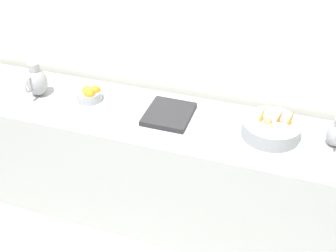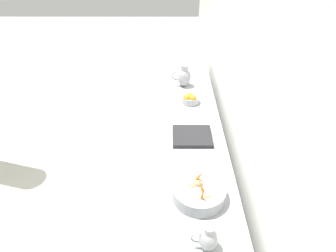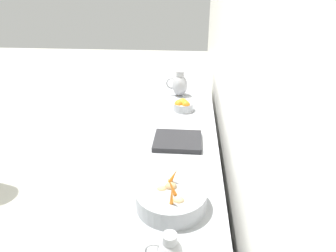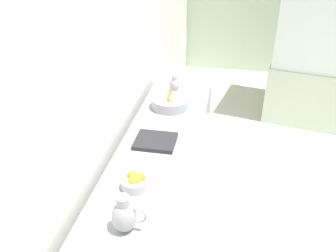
{
  "view_description": "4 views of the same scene",
  "coord_description": "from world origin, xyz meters",
  "px_view_note": "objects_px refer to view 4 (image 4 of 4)",
  "views": [
    {
      "loc": [
        0.63,
        0.72,
        2.49
      ],
      "look_at": [
        -1.35,
        0.06,
        1.0
      ],
      "focal_mm": 43.98,
      "sensor_mm": 36.0,
      "label": 1
    },
    {
      "loc": [
        -1.34,
        2.06,
        2.51
      ],
      "look_at": [
        -1.34,
        -0.01,
        1.05
      ],
      "focal_mm": 31.66,
      "sensor_mm": 36.0,
      "label": 2
    },
    {
      "loc": [
        -1.63,
        1.92,
        2.01
      ],
      "look_at": [
        -1.48,
        -0.01,
        1.06
      ],
      "focal_mm": 32.66,
      "sensor_mm": 36.0,
      "label": 3
    },
    {
      "loc": [
        -0.97,
        -2.49,
        2.55
      ],
      "look_at": [
        -1.45,
        0.04,
        1.08
      ],
      "focal_mm": 38.37,
      "sensor_mm": 36.0,
      "label": 4
    }
  ],
  "objects_px": {
    "metal_pitcher_short": "(175,85)",
    "vegetable_colander": "(170,103)",
    "orange_bowl": "(135,182)",
    "metal_pitcher_tall": "(124,215)",
    "glass_block_booth": "(328,50)"
  },
  "relations": [
    {
      "from": "vegetable_colander",
      "to": "metal_pitcher_tall",
      "type": "height_order",
      "value": "metal_pitcher_tall"
    },
    {
      "from": "orange_bowl",
      "to": "metal_pitcher_short",
      "type": "relative_size",
      "value": 0.95
    },
    {
      "from": "vegetable_colander",
      "to": "metal_pitcher_short",
      "type": "xyz_separation_m",
      "value": [
        -0.02,
        0.38,
        0.03
      ]
    },
    {
      "from": "orange_bowl",
      "to": "metal_pitcher_short",
      "type": "xyz_separation_m",
      "value": [
        -0.01,
        1.65,
        0.03
      ]
    },
    {
      "from": "metal_pitcher_short",
      "to": "metal_pitcher_tall",
      "type": "bearing_deg",
      "value": -88.55
    },
    {
      "from": "metal_pitcher_short",
      "to": "orange_bowl",
      "type": "bearing_deg",
      "value": -89.8
    },
    {
      "from": "metal_pitcher_tall",
      "to": "glass_block_booth",
      "type": "distance_m",
      "value": 4.11
    },
    {
      "from": "metal_pitcher_short",
      "to": "glass_block_booth",
      "type": "relative_size",
      "value": 0.09
    },
    {
      "from": "metal_pitcher_tall",
      "to": "glass_block_booth",
      "type": "relative_size",
      "value": 0.13
    },
    {
      "from": "orange_bowl",
      "to": "metal_pitcher_tall",
      "type": "distance_m",
      "value": 0.4
    },
    {
      "from": "metal_pitcher_short",
      "to": "vegetable_colander",
      "type": "bearing_deg",
      "value": -87.2
    },
    {
      "from": "vegetable_colander",
      "to": "metal_pitcher_short",
      "type": "relative_size",
      "value": 1.98
    },
    {
      "from": "orange_bowl",
      "to": "vegetable_colander",
      "type": "bearing_deg",
      "value": 89.42
    },
    {
      "from": "vegetable_colander",
      "to": "glass_block_booth",
      "type": "bearing_deg",
      "value": 47.15
    },
    {
      "from": "vegetable_colander",
      "to": "metal_pitcher_short",
      "type": "distance_m",
      "value": 0.38
    }
  ]
}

